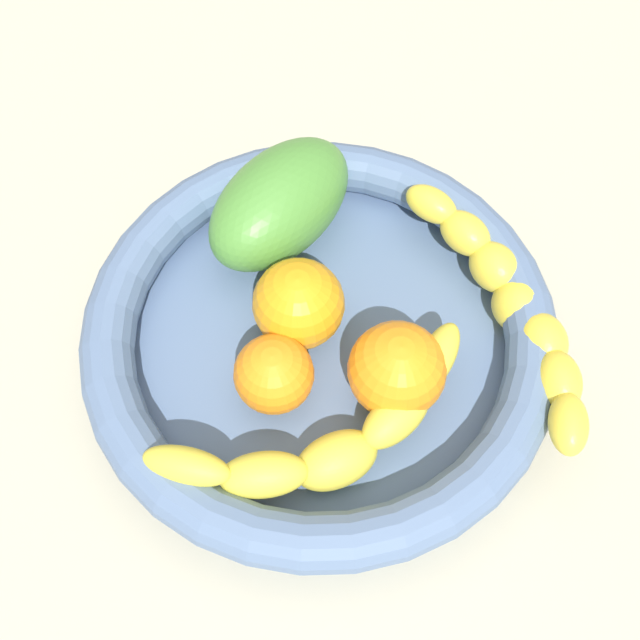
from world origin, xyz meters
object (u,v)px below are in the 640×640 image
(banana_draped_right, at_px, (329,440))
(mango_green, at_px, (280,203))
(fruit_bowl, at_px, (320,334))
(orange_mid_right, at_px, (401,365))
(banana_draped_left, at_px, (512,304))
(orange_front, at_px, (278,377))
(orange_mid_left, at_px, (303,299))

(banana_draped_right, bearing_deg, mango_green, -41.18)
(fruit_bowl, relative_size, orange_mid_right, 5.07)
(banana_draped_right, distance_m, orange_mid_right, 0.07)
(orange_mid_right, relative_size, mango_green, 0.50)
(fruit_bowl, distance_m, banana_draped_left, 0.14)
(banana_draped_left, xyz_separation_m, orange_front, (0.09, 0.14, -0.00))
(banana_draped_left, distance_m, orange_front, 0.17)
(orange_mid_left, bearing_deg, fruit_bowl, 165.73)
(banana_draped_right, xyz_separation_m, orange_mid_right, (-0.01, -0.07, 0.01))
(banana_draped_right, relative_size, orange_mid_left, 3.21)
(orange_front, bearing_deg, fruit_bowl, -86.36)
(banana_draped_left, relative_size, mango_green, 1.58)
(fruit_bowl, distance_m, orange_mid_right, 0.07)
(banana_draped_right, bearing_deg, orange_mid_left, -42.26)
(fruit_bowl, xyz_separation_m, banana_draped_right, (-0.06, 0.06, 0.02))
(mango_green, bearing_deg, orange_mid_left, 140.16)
(orange_front, xyz_separation_m, orange_mid_right, (-0.06, -0.05, 0.01))
(orange_mid_left, relative_size, orange_mid_right, 0.98)
(fruit_bowl, distance_m, orange_front, 0.05)
(orange_mid_right, xyz_separation_m, mango_green, (0.14, -0.05, 0.00))
(fruit_bowl, height_order, orange_front, orange_front)
(banana_draped_left, height_order, orange_front, orange_front)
(orange_front, xyz_separation_m, orange_mid_left, (0.02, -0.05, 0.01))
(fruit_bowl, distance_m, orange_mid_left, 0.03)
(banana_draped_right, distance_m, orange_front, 0.05)
(banana_draped_right, xyz_separation_m, orange_mid_left, (0.07, -0.07, 0.01))
(banana_draped_left, relative_size, orange_front, 3.80)
(banana_draped_right, height_order, orange_mid_right, orange_mid_right)
(banana_draped_right, relative_size, orange_front, 3.82)
(orange_mid_left, xyz_separation_m, mango_green, (0.06, -0.05, 0.00))
(banana_draped_left, xyz_separation_m, orange_mid_left, (0.11, 0.09, 0.00))
(banana_draped_right, bearing_deg, orange_front, -14.52)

